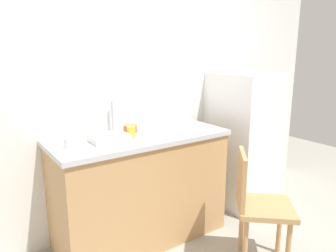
% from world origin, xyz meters
% --- Properties ---
extents(back_wall, '(4.80, 0.10, 2.40)m').
position_xyz_m(back_wall, '(0.00, 1.00, 1.20)').
color(back_wall, silver).
rests_on(back_wall, ground_plane).
extents(cabinet_base, '(1.43, 0.60, 0.90)m').
position_xyz_m(cabinet_base, '(-0.10, 0.65, 0.45)').
color(cabinet_base, tan).
rests_on(cabinet_base, ground_plane).
extents(countertop, '(1.47, 0.64, 0.04)m').
position_xyz_m(countertop, '(-0.10, 0.65, 0.92)').
color(countertop, '#B7B7BC').
rests_on(countertop, cabinet_base).
extents(faucet, '(0.02, 0.02, 0.26)m').
position_xyz_m(faucet, '(-0.22, 0.90, 1.07)').
color(faucet, '#B7B7BC').
rests_on(faucet, countertop).
extents(refrigerator, '(0.54, 0.64, 1.40)m').
position_xyz_m(refrigerator, '(1.12, 0.63, 0.70)').
color(refrigerator, white).
rests_on(refrigerator, ground_plane).
extents(chair, '(0.56, 0.56, 0.89)m').
position_xyz_m(chair, '(0.44, -0.15, 0.50)').
color(chair, tan).
rests_on(chair, ground_plane).
extents(dish_tray, '(0.28, 0.20, 0.05)m').
position_xyz_m(dish_tray, '(-0.39, 0.61, 0.96)').
color(dish_tray, white).
rests_on(dish_tray, countertop).
extents(terracotta_bowl, '(0.12, 0.12, 0.06)m').
position_xyz_m(terracotta_bowl, '(-0.13, 0.77, 0.97)').
color(terracotta_bowl, '#C67042').
rests_on(terracotta_bowl, countertop).
extents(cup_white, '(0.06, 0.06, 0.07)m').
position_xyz_m(cup_white, '(-0.70, 0.62, 0.97)').
color(cup_white, white).
rests_on(cup_white, countertop).
extents(cup_yellow, '(0.06, 0.06, 0.08)m').
position_xyz_m(cup_yellow, '(-0.19, 0.64, 0.98)').
color(cup_yellow, yellow).
rests_on(cup_yellow, countertop).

